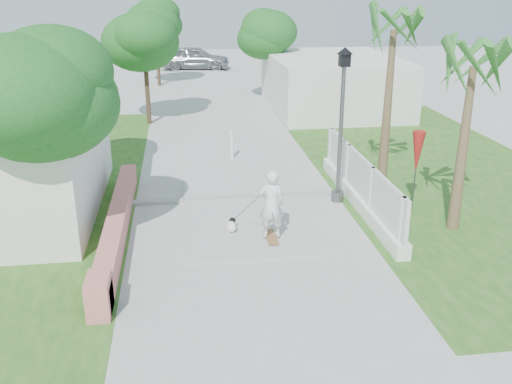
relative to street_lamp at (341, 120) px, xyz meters
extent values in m
plane|color=#B7B7B2|center=(-2.90, -5.50, -2.43)|extent=(90.00, 90.00, 0.00)
cube|color=#B7B7B2|center=(-2.90, 14.50, -2.40)|extent=(3.20, 36.00, 0.06)
cube|color=#999993|center=(-2.90, 0.50, -2.38)|extent=(6.50, 0.25, 0.10)
cube|color=#26551A|center=(-9.90, 2.50, -2.42)|extent=(8.00, 20.00, 0.01)
cube|color=#26551A|center=(4.10, 2.50, -2.42)|extent=(8.00, 20.00, 0.01)
cube|color=#BC7060|center=(-6.20, -1.50, -2.13)|extent=(0.45, 8.00, 0.60)
cube|color=#BC7060|center=(-6.20, -5.30, -2.03)|extent=(0.45, 0.80, 0.80)
cube|color=white|center=(0.50, -0.50, -2.23)|extent=(0.35, 7.00, 0.40)
cube|color=white|center=(0.50, -0.50, -1.48)|extent=(0.10, 7.00, 1.10)
cube|color=white|center=(0.50, -3.70, -1.68)|extent=(0.14, 0.14, 1.50)
cube|color=white|center=(0.50, -1.50, -1.68)|extent=(0.14, 0.14, 1.50)
cube|color=white|center=(0.50, 0.70, -1.68)|extent=(0.14, 0.14, 1.50)
cube|color=white|center=(0.50, 2.70, -1.68)|extent=(0.14, 0.14, 1.50)
cube|color=silver|center=(3.10, 12.50, -1.13)|extent=(6.00, 8.00, 2.60)
cylinder|color=#59595E|center=(0.00, 0.00, -2.28)|extent=(0.36, 0.36, 0.30)
cylinder|color=#59595E|center=(0.00, 0.00, -0.43)|extent=(0.12, 0.12, 4.00)
cube|color=black|center=(0.00, 0.00, 1.67)|extent=(0.28, 0.28, 0.35)
cone|color=black|center=(0.00, 0.00, 1.92)|extent=(0.44, 0.44, 0.18)
cylinder|color=white|center=(-2.70, 4.50, -1.93)|extent=(0.12, 0.12, 1.00)
sphere|color=white|center=(-2.70, 4.50, -1.41)|extent=(0.14, 0.14, 0.14)
cylinder|color=#59595E|center=(1.90, -1.00, -1.43)|extent=(0.04, 0.04, 2.00)
cone|color=#B02219|center=(1.90, -1.00, -0.73)|extent=(0.36, 0.36, 1.20)
cylinder|color=#4C3826|center=(-7.40, -2.50, -0.50)|extent=(0.20, 0.20, 3.85)
ellipsoid|color=#18561B|center=(-7.40, -2.50, 1.15)|extent=(3.60, 3.60, 2.70)
ellipsoid|color=#18561B|center=(-7.20, -2.70, 1.50)|extent=(3.06, 3.06, 2.30)
ellipsoid|color=#18561B|center=(-7.60, -2.30, 1.85)|extent=(2.70, 2.70, 2.02)
cylinder|color=#4C3826|center=(-8.40, 3.00, -0.68)|extent=(0.20, 0.20, 3.50)
ellipsoid|color=#18561B|center=(-8.40, 3.00, 0.82)|extent=(3.20, 3.20, 2.40)
ellipsoid|color=#18561B|center=(-8.20, 2.80, 1.17)|extent=(2.72, 2.72, 2.05)
ellipsoid|color=#18561B|center=(-8.60, 3.20, 1.52)|extent=(2.40, 2.40, 1.79)
cylinder|color=#4C3826|center=(-5.90, 10.50, -0.50)|extent=(0.20, 0.20, 3.85)
ellipsoid|color=#18561B|center=(-5.90, 10.50, 1.15)|extent=(3.40, 3.40, 2.55)
ellipsoid|color=#18561B|center=(-5.70, 10.30, 1.50)|extent=(2.89, 2.89, 2.18)
ellipsoid|color=#18561B|center=(-6.10, 10.70, 1.85)|extent=(2.55, 2.55, 1.90)
cylinder|color=#4C3826|center=(0.30, 14.50, -0.68)|extent=(0.20, 0.20, 3.50)
ellipsoid|color=#18561B|center=(0.30, 14.50, 0.82)|extent=(3.00, 3.00, 2.25)
ellipsoid|color=#18561B|center=(0.50, 14.30, 1.17)|extent=(2.55, 2.55, 1.92)
ellipsoid|color=#18561B|center=(0.10, 14.70, 1.52)|extent=(2.25, 2.25, 1.68)
cylinder|color=#4C3826|center=(-5.70, 20.50, -0.50)|extent=(0.20, 0.20, 3.85)
ellipsoid|color=#18561B|center=(-5.70, 20.50, 1.15)|extent=(3.20, 3.20, 2.40)
ellipsoid|color=#18561B|center=(-5.50, 20.30, 1.50)|extent=(2.72, 2.72, 2.05)
ellipsoid|color=#18561B|center=(-5.90, 20.70, 1.85)|extent=(2.40, 2.40, 1.79)
cone|color=brown|center=(1.70, 1.00, -0.03)|extent=(0.32, 0.32, 4.80)
cone|color=brown|center=(2.50, -2.30, -0.33)|extent=(0.32, 0.32, 4.20)
cube|color=#98613D|center=(-2.37, -2.44, -2.33)|extent=(0.28, 0.91, 0.02)
imported|color=white|center=(-2.37, -2.44, -1.45)|extent=(0.64, 0.43, 1.74)
cylinder|color=gray|center=(-2.45, -2.77, -2.39)|extent=(0.03, 0.06, 0.06)
cylinder|color=gray|center=(-2.29, -2.77, -2.39)|extent=(0.03, 0.06, 0.06)
cylinder|color=gray|center=(-2.45, -2.12, -2.39)|extent=(0.03, 0.06, 0.06)
cylinder|color=gray|center=(-2.29, -2.12, -2.39)|extent=(0.03, 0.06, 0.06)
ellipsoid|color=white|center=(-3.31, -1.91, -2.23)|extent=(0.33, 0.46, 0.26)
sphere|color=black|center=(-3.27, -1.72, -2.15)|extent=(0.17, 0.17, 0.17)
sphere|color=white|center=(-3.25, -1.64, -2.17)|extent=(0.08, 0.08, 0.08)
cone|color=black|center=(-3.31, -1.71, -2.07)|extent=(0.05, 0.05, 0.06)
cone|color=black|center=(-3.23, -1.73, -2.07)|extent=(0.05, 0.05, 0.06)
cylinder|color=white|center=(-3.35, -1.80, -2.37)|extent=(0.04, 0.04, 0.12)
cylinder|color=white|center=(-3.23, -1.83, -2.37)|extent=(0.04, 0.04, 0.12)
cylinder|color=white|center=(-3.39, -2.00, -2.37)|extent=(0.04, 0.04, 0.12)
cylinder|color=white|center=(-3.27, -2.02, -2.37)|extent=(0.04, 0.04, 0.12)
cylinder|color=white|center=(-3.35, -2.11, -2.16)|extent=(0.04, 0.10, 0.10)
imported|color=#AAACB2|center=(-3.26, 26.86, -1.59)|extent=(5.13, 2.70, 1.67)
camera|label=1|loc=(-4.46, -15.24, 3.72)|focal=40.00mm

